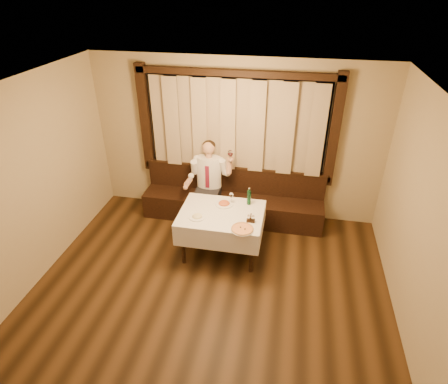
% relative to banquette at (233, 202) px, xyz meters
% --- Properties ---
extents(room, '(5.01, 6.01, 2.81)m').
position_rel_banquette_xyz_m(room, '(-0.00, -1.75, 1.19)').
color(room, black).
rests_on(room, ground).
extents(banquette, '(3.20, 0.61, 0.94)m').
position_rel_banquette_xyz_m(banquette, '(0.00, 0.00, 0.00)').
color(banquette, black).
rests_on(banquette, ground).
extents(dining_table, '(1.27, 0.97, 0.76)m').
position_rel_banquette_xyz_m(dining_table, '(0.00, -1.02, 0.34)').
color(dining_table, black).
rests_on(dining_table, ground).
extents(pizza, '(0.33, 0.33, 0.04)m').
position_rel_banquette_xyz_m(pizza, '(0.38, -1.40, 0.46)').
color(pizza, white).
rests_on(pizza, dining_table).
extents(pasta_red, '(0.29, 0.29, 0.10)m').
position_rel_banquette_xyz_m(pasta_red, '(-0.00, -0.79, 0.49)').
color(pasta_red, white).
rests_on(pasta_red, dining_table).
extents(pasta_cream, '(0.25, 0.25, 0.09)m').
position_rel_banquette_xyz_m(pasta_cream, '(-0.33, -1.22, 0.48)').
color(pasta_cream, white).
rests_on(pasta_cream, dining_table).
extents(green_bottle, '(0.06, 0.06, 0.29)m').
position_rel_banquette_xyz_m(green_bottle, '(0.37, -0.71, 0.57)').
color(green_bottle, '#115128').
rests_on(green_bottle, dining_table).
extents(table_wine_glass, '(0.07, 0.07, 0.19)m').
position_rel_banquette_xyz_m(table_wine_glass, '(0.10, -0.74, 0.58)').
color(table_wine_glass, white).
rests_on(table_wine_glass, dining_table).
extents(cruet_caddy, '(0.12, 0.06, 0.13)m').
position_rel_banquette_xyz_m(cruet_caddy, '(0.47, -1.18, 0.49)').
color(cruet_caddy, black).
rests_on(cruet_caddy, dining_table).
extents(seated_man, '(0.82, 0.61, 1.47)m').
position_rel_banquette_xyz_m(seated_man, '(-0.42, -0.09, 0.54)').
color(seated_man, black).
rests_on(seated_man, ground).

